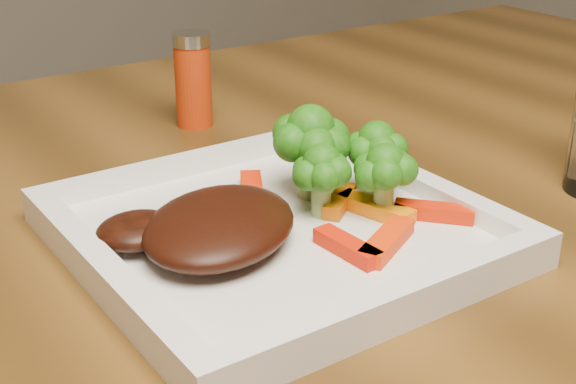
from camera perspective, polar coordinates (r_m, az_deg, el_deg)
plate at (r=0.56m, az=-0.84°, el=-3.12°), size 0.27×0.27×0.01m
steak at (r=0.53m, az=-4.92°, el=-2.41°), size 0.16×0.15×0.03m
broccoli_0 at (r=0.60m, az=1.60°, el=2.79°), size 0.08×0.08×0.07m
broccoli_1 at (r=0.61m, az=6.29°, el=2.76°), size 0.06×0.06×0.06m
broccoli_2 at (r=0.57m, az=6.89°, el=1.02°), size 0.06×0.06×0.06m
broccoli_3 at (r=0.57m, az=2.41°, el=1.21°), size 0.06×0.06×0.06m
carrot_0 at (r=0.53m, az=7.04°, el=-3.49°), size 0.06×0.04×0.01m
carrot_1 at (r=0.58m, az=10.35°, el=-1.37°), size 0.05×0.05×0.01m
carrot_2 at (r=0.52m, az=4.25°, el=-3.90°), size 0.02×0.05×0.01m
carrot_4 at (r=0.60m, az=-2.58°, el=0.08°), size 0.04×0.06×0.01m
carrot_5 at (r=0.58m, az=6.25°, el=-1.15°), size 0.03×0.06×0.01m
carrot_6 at (r=0.59m, az=3.71°, el=-0.64°), size 0.05×0.04×0.01m
spice_shaker at (r=0.79m, az=-6.77°, el=7.92°), size 0.04×0.04×0.09m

